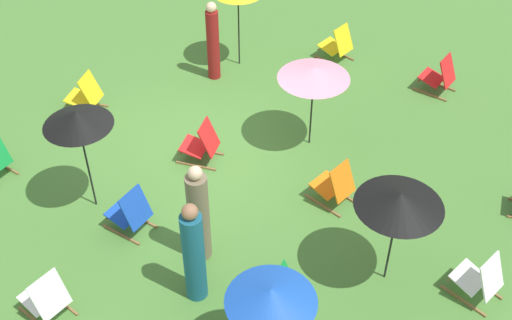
{
  "coord_description": "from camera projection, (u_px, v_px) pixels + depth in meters",
  "views": [
    {
      "loc": [
        7.1,
        5.74,
        7.84
      ],
      "look_at": [
        0.0,
        1.2,
        0.5
      ],
      "focal_mm": 46.09,
      "sensor_mm": 36.0,
      "label": 1
    }
  ],
  "objects": [
    {
      "name": "umbrella_5",
      "position": [
        77.0,
        118.0,
        9.89
      ],
      "size": [
        1.08,
        1.08,
        1.95
      ],
      "color": "black",
      "rests_on": "ground"
    },
    {
      "name": "deckchair_12",
      "position": [
        275.0,
        292.0,
        9.24
      ],
      "size": [
        0.59,
        0.82,
        0.83
      ],
      "rotation": [
        0.0,
        0.0,
        0.15
      ],
      "color": "olive",
      "rests_on": "ground"
    },
    {
      "name": "person_2",
      "position": [
        199.0,
        216.0,
        9.7
      ],
      "size": [
        0.46,
        0.46,
        1.8
      ],
      "rotation": [
        0.0,
        0.0,
        4.01
      ],
      "color": "#72664C",
      "rests_on": "ground"
    },
    {
      "name": "deckchair_11",
      "position": [
        85.0,
        95.0,
        12.83
      ],
      "size": [
        0.68,
        0.87,
        0.83
      ],
      "rotation": [
        0.0,
        0.0,
        0.29
      ],
      "color": "olive",
      "rests_on": "ground"
    },
    {
      "name": "person_1",
      "position": [
        194.0,
        254.0,
        9.11
      ],
      "size": [
        0.33,
        0.33,
        1.82
      ],
      "rotation": [
        0.0,
        0.0,
        1.51
      ],
      "color": "#195972",
      "rests_on": "ground"
    },
    {
      "name": "deckchair_5",
      "position": [
        202.0,
        144.0,
        11.71
      ],
      "size": [
        0.67,
        0.86,
        0.83
      ],
      "rotation": [
        0.0,
        0.0,
        0.28
      ],
      "color": "olive",
      "rests_on": "ground"
    },
    {
      "name": "umbrella_1",
      "position": [
        271.0,
        295.0,
        7.74
      ],
      "size": [
        1.13,
        1.13,
        1.67
      ],
      "color": "black",
      "rests_on": "ground"
    },
    {
      "name": "deckchair_9",
      "position": [
        337.0,
        45.0,
        14.25
      ],
      "size": [
        0.59,
        0.83,
        0.83
      ],
      "rotation": [
        0.0,
        0.0,
        -0.16
      ],
      "color": "olive",
      "rests_on": "ground"
    },
    {
      "name": "deckchair_10",
      "position": [
        130.0,
        212.0,
        10.42
      ],
      "size": [
        0.48,
        0.76,
        0.83
      ],
      "rotation": [
        0.0,
        0.0,
        -0.01
      ],
      "color": "olive",
      "rests_on": "ground"
    },
    {
      "name": "person_0",
      "position": [
        213.0,
        42.0,
        13.44
      ],
      "size": [
        0.36,
        0.36,
        1.73
      ],
      "rotation": [
        0.0,
        0.0,
        0.54
      ],
      "color": "maroon",
      "rests_on": "ground"
    },
    {
      "name": "deckchair_0",
      "position": [
        335.0,
        185.0,
        10.89
      ],
      "size": [
        0.61,
        0.84,
        0.83
      ],
      "rotation": [
        0.0,
        0.0,
        -0.19
      ],
      "color": "olive",
      "rests_on": "ground"
    },
    {
      "name": "ground_plane",
      "position": [
        201.0,
        157.0,
        11.99
      ],
      "size": [
        40.0,
        40.0,
        0.0
      ],
      "primitive_type": "plane",
      "color": "#477A33"
    },
    {
      "name": "umbrella_4",
      "position": [
        314.0,
        73.0,
        11.3
      ],
      "size": [
        1.27,
        1.27,
        1.65
      ],
      "color": "black",
      "rests_on": "ground"
    },
    {
      "name": "umbrella_3",
      "position": [
        400.0,
        200.0,
        8.85
      ],
      "size": [
        1.24,
        1.24,
        1.74
      ],
      "color": "black",
      "rests_on": "ground"
    },
    {
      "name": "deckchair_4",
      "position": [
        439.0,
        76.0,
        13.33
      ],
      "size": [
        0.53,
        0.79,
        0.83
      ],
      "rotation": [
        0.0,
        0.0,
        -0.08
      ],
      "color": "olive",
      "rests_on": "ground"
    },
    {
      "name": "deckchair_3",
      "position": [
        480.0,
        279.0,
        9.41
      ],
      "size": [
        0.64,
        0.85,
        0.83
      ],
      "rotation": [
        0.0,
        0.0,
        -0.23
      ],
      "color": "olive",
      "rests_on": "ground"
    },
    {
      "name": "deckchair_6",
      "position": [
        46.0,
        298.0,
        9.16
      ],
      "size": [
        0.55,
        0.8,
        0.83
      ],
      "rotation": [
        0.0,
        0.0,
        -0.1
      ],
      "color": "olive",
      "rests_on": "ground"
    }
  ]
}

